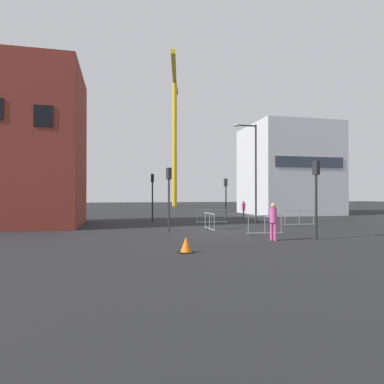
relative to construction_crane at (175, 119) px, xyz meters
The scene contains 16 objects.
ground 47.09m from the construction_crane, 96.61° to the right, with size 160.00×160.00×0.00m, color black.
brick_building 43.29m from the construction_crane, 115.44° to the right, with size 9.17×7.70×11.13m.
office_block 31.71m from the construction_crane, 73.19° to the right, with size 9.24×9.00×10.17m.
construction_crane is the anchor object (origin of this frame).
streetlamp_tall 41.76m from the construction_crane, 91.21° to the right, with size 1.85×0.26×7.51m.
traffic_light_far 39.74m from the construction_crane, 102.51° to the right, with size 0.28×0.38×3.91m.
traffic_light_crosswalk 37.67m from the construction_crane, 92.12° to the right, with size 0.39×0.32×3.67m.
traffic_light_median 46.30m from the construction_crane, 100.19° to the right, with size 0.33×0.39×3.84m.
traffic_light_verge 50.49m from the construction_crane, 91.41° to the right, with size 0.32×0.39×3.89m.
pedestrian_walking 51.02m from the construction_crane, 94.12° to the right, with size 0.34×0.34×1.81m.
pedestrian_waiting 37.83m from the construction_crane, 89.01° to the right, with size 0.34×0.34×1.63m.
safety_barrier_rear 49.03m from the construction_crane, 93.55° to the right, with size 2.08×0.28×1.08m.
safety_barrier_mid_span 44.91m from the construction_crane, 87.47° to the right, with size 2.38×0.24×1.08m.
safety_barrier_left_run 41.78m from the construction_crane, 95.44° to the right, with size 2.49×0.27×1.08m.
safety_barrier_front 46.52m from the construction_crane, 96.88° to the right, with size 0.07×2.22×1.08m.
traffic_cone_on_verge 53.93m from the construction_crane, 99.24° to the right, with size 0.60×0.60×0.60m.
Camera 1 is at (-5.74, -19.30, 2.20)m, focal length 30.80 mm.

